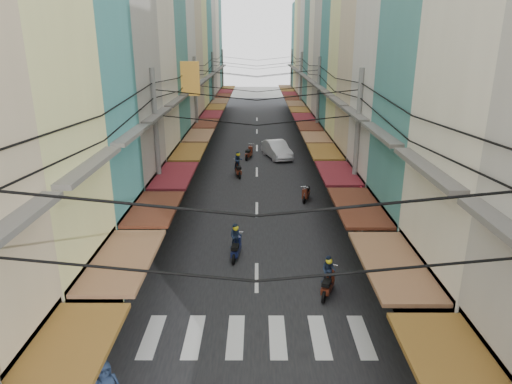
{
  "coord_description": "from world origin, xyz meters",
  "views": [
    {
      "loc": [
        0.01,
        -18.9,
        9.41
      ],
      "look_at": [
        -0.04,
        3.43,
        1.96
      ],
      "focal_mm": 32.0,
      "sensor_mm": 36.0,
      "label": 1
    }
  ],
  "objects_px": {
    "traffic_sign": "(360,203)",
    "white_car": "(277,158)",
    "market_umbrella": "(410,231)",
    "bicycle": "(435,276)"
  },
  "relations": [
    {
      "from": "white_car",
      "to": "traffic_sign",
      "type": "xyz_separation_m",
      "value": [
        3.11,
        -17.47,
        2.24
      ]
    },
    {
      "from": "bicycle",
      "to": "traffic_sign",
      "type": "bearing_deg",
      "value": 22.01
    },
    {
      "from": "market_umbrella",
      "to": "bicycle",
      "type": "bearing_deg",
      "value": 12.85
    },
    {
      "from": "bicycle",
      "to": "traffic_sign",
      "type": "height_order",
      "value": "traffic_sign"
    },
    {
      "from": "traffic_sign",
      "to": "white_car",
      "type": "bearing_deg",
      "value": 100.11
    },
    {
      "from": "white_car",
      "to": "bicycle",
      "type": "height_order",
      "value": "white_car"
    },
    {
      "from": "market_umbrella",
      "to": "traffic_sign",
      "type": "distance_m",
      "value": 3.38
    },
    {
      "from": "bicycle",
      "to": "market_umbrella",
      "type": "relative_size",
      "value": 0.64
    },
    {
      "from": "market_umbrella",
      "to": "traffic_sign",
      "type": "bearing_deg",
      "value": 113.09
    },
    {
      "from": "white_car",
      "to": "bicycle",
      "type": "relative_size",
      "value": 3.18
    }
  ]
}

